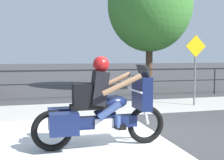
{
  "coord_description": "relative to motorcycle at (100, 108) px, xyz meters",
  "views": [
    {
      "loc": [
        -2.27,
        -5.08,
        1.62
      ],
      "look_at": [
        -0.92,
        -0.04,
        1.18
      ],
      "focal_mm": 45.0,
      "sensor_mm": 36.0,
      "label": 1
    }
  ],
  "objects": [
    {
      "name": "sidewalk_band",
      "position": [
        1.2,
        3.67,
        -0.7
      ],
      "size": [
        44.0,
        2.4,
        0.01
      ],
      "primitive_type": "cube",
      "color": "#A8A59E",
      "rests_on": "ground"
    },
    {
      "name": "ground_plane",
      "position": [
        1.2,
        0.27,
        -0.71
      ],
      "size": [
        120.0,
        120.0,
        0.0
      ],
      "primitive_type": "plane",
      "color": "#38383A"
    },
    {
      "name": "crosswalk_band",
      "position": [
        -0.39,
        0.07,
        -0.7
      ],
      "size": [
        3.47,
        6.0,
        0.01
      ],
      "primitive_type": "cube",
      "color": "silver",
      "rests_on": "ground"
    },
    {
      "name": "fence_railing",
      "position": [
        1.2,
        5.67,
        0.19
      ],
      "size": [
        36.0,
        0.05,
        1.14
      ],
      "color": "black",
      "rests_on": "ground"
    },
    {
      "name": "motorcycle",
      "position": [
        0.0,
        0.0,
        0.0
      ],
      "size": [
        2.43,
        0.76,
        1.63
      ],
      "rotation": [
        0.0,
        0.0,
        0.01
      ],
      "color": "black",
      "rests_on": "ground"
    },
    {
      "name": "tree_behind_sign",
      "position": [
        4.17,
        7.86,
        3.34
      ],
      "size": [
        4.02,
        4.02,
        6.27
      ],
      "color": "#473323",
      "rests_on": "ground"
    },
    {
      "name": "street_sign",
      "position": [
        3.96,
        3.4,
        0.76
      ],
      "size": [
        0.72,
        0.06,
        2.32
      ],
      "color": "slate",
      "rests_on": "ground"
    }
  ]
}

